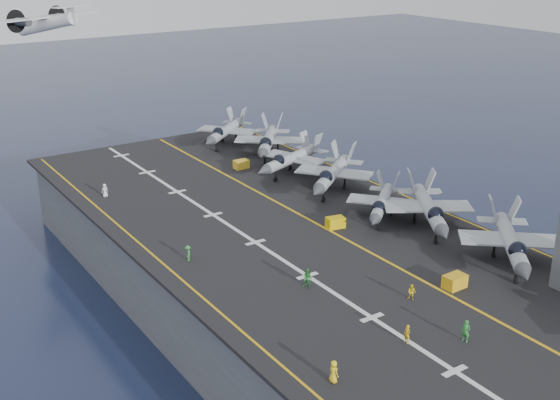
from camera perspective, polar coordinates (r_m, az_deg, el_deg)
ground at (r=86.84m, az=1.48°, el=-8.83°), size 500.00×500.00×0.00m
hull at (r=84.49m, az=1.51°, el=-5.88°), size 36.00×90.00×10.00m
flight_deck at (r=82.29m, az=1.55°, el=-2.64°), size 38.00×92.00×0.40m
foul_line at (r=83.84m, az=3.23°, el=-2.05°), size 0.35×90.00×0.02m
landing_centerline at (r=79.17m, az=-2.01°, el=-3.45°), size 0.50×90.00×0.02m
deck_edge_port at (r=74.56m, az=-9.24°, el=-5.33°), size 0.25×90.00×0.02m
deck_edge_stbd at (r=93.37m, az=10.87°, el=0.02°), size 0.25×90.00×0.02m
fighter_jet_2 at (r=76.87m, az=18.27°, el=-3.14°), size 18.04×18.52×5.40m
fighter_jet_3 at (r=83.69m, az=12.04°, el=-0.56°), size 17.22×18.72×5.41m
fighter_jet_4 at (r=85.76m, az=8.30°, el=-0.12°), size 15.37×14.87×4.47m
fighter_jet_5 at (r=94.20m, az=4.31°, el=2.26°), size 18.59×17.56×5.38m
fighter_jet_6 at (r=100.95m, az=0.94°, el=3.48°), size 16.97×14.27×5.01m
fighter_jet_7 at (r=109.08m, az=-0.96°, el=4.93°), size 18.18×18.90×5.49m
fighter_jet_8 at (r=115.85m, az=-4.45°, el=5.70°), size 17.43×16.70×5.06m
tow_cart_a at (r=71.18m, az=14.01°, el=-6.44°), size 2.27×1.50×1.35m
tow_cart_b at (r=83.12m, az=4.53°, el=-1.83°), size 2.34×1.75×1.27m
tow_cart_c at (r=104.16m, az=-3.17°, el=2.92°), size 2.14×1.40×1.28m
crew_0 at (r=55.74m, az=4.38°, el=-13.73°), size 0.80×1.16×1.88m
crew_1 at (r=61.27m, az=10.29°, el=-10.67°), size 0.75×1.07×1.69m
crew_2 at (r=69.05m, az=2.25°, el=-6.36°), size 1.29×1.44×2.00m
crew_3 at (r=75.14m, az=-7.49°, el=-4.31°), size 1.09×1.24×1.73m
crew_5 at (r=95.31m, az=-14.04°, el=0.76°), size 1.10×0.75×1.81m
crew_6 at (r=62.44m, az=14.87°, el=-10.26°), size 1.15×1.40×2.01m
crew_7 at (r=68.02m, az=10.66°, el=-7.37°), size 1.05×1.15×1.60m
transport_plane at (r=130.52m, az=-18.44°, el=13.39°), size 25.40×21.93×5.04m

